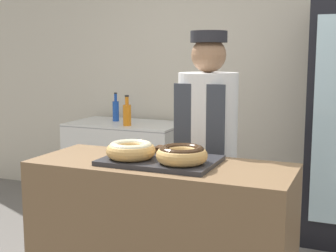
{
  "coord_description": "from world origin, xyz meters",
  "views": [
    {
      "loc": [
        0.96,
        -2.18,
        1.48
      ],
      "look_at": [
        0.0,
        0.1,
        1.1
      ],
      "focal_mm": 50.0,
      "sensor_mm": 36.0,
      "label": 1
    }
  ],
  "objects": [
    {
      "name": "chest_freezer",
      "position": [
        -1.12,
        1.73,
        0.42
      ],
      "size": [
        1.07,
        0.63,
        0.84
      ],
      "color": "silver",
      "rests_on": "ground_plane"
    },
    {
      "name": "donut_light_glaze",
      "position": [
        -0.14,
        -0.06,
        0.99
      ],
      "size": [
        0.26,
        0.26,
        0.09
      ],
      "color": "tan",
      "rests_on": "serving_tray"
    },
    {
      "name": "brownie_back_left",
      "position": [
        -0.05,
        0.15,
        0.96
      ],
      "size": [
        0.08,
        0.08,
        0.03
      ],
      "color": "#382111",
      "rests_on": "serving_tray"
    },
    {
      "name": "baker_person",
      "position": [
        0.08,
        0.54,
        0.85
      ],
      "size": [
        0.37,
        0.37,
        1.62
      ],
      "color": "#4C4C51",
      "rests_on": "ground_plane"
    },
    {
      "name": "bottle_orange",
      "position": [
        -1.03,
        1.57,
        0.95
      ],
      "size": [
        0.08,
        0.08,
        0.28
      ],
      "color": "orange",
      "rests_on": "chest_freezer"
    },
    {
      "name": "donut_chocolate_glaze",
      "position": [
        0.14,
        -0.06,
        0.99
      ],
      "size": [
        0.26,
        0.26,
        0.09
      ],
      "color": "tan",
      "rests_on": "serving_tray"
    },
    {
      "name": "serving_tray",
      "position": [
        0.0,
        0.0,
        0.93
      ],
      "size": [
        0.59,
        0.4,
        0.02
      ],
      "color": "#2D2D33",
      "rests_on": "display_counter"
    },
    {
      "name": "display_counter",
      "position": [
        0.0,
        0.0,
        0.46
      ],
      "size": [
        1.38,
        0.54,
        0.92
      ],
      "color": "brown",
      "rests_on": "ground_plane"
    },
    {
      "name": "bottle_blue",
      "position": [
        -1.27,
        1.8,
        0.95
      ],
      "size": [
        0.06,
        0.06,
        0.28
      ],
      "color": "#1E4CB2",
      "rests_on": "chest_freezer"
    },
    {
      "name": "wall_back",
      "position": [
        0.0,
        2.13,
        1.35
      ],
      "size": [
        8.0,
        0.06,
        2.7
      ],
      "color": "beige",
      "rests_on": "ground_plane"
    },
    {
      "name": "brownie_back_right",
      "position": [
        0.05,
        0.15,
        0.96
      ],
      "size": [
        0.08,
        0.08,
        0.03
      ],
      "color": "#382111",
      "rests_on": "serving_tray"
    }
  ]
}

